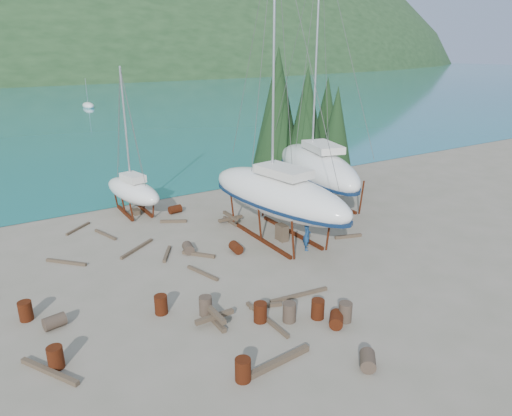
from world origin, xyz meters
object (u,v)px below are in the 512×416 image
small_sailboat_shore (133,190)px  worker (307,235)px  large_sailboat_near (277,194)px  large_sailboat_far (317,167)px

small_sailboat_shore → worker: (6.55, -11.69, -0.74)m
large_sailboat_near → small_sailboat_shore: large_sailboat_near is taller
large_sailboat_far → small_sailboat_shore: size_ratio=1.81×
small_sailboat_shore → worker: small_sailboat_shore is taller
large_sailboat_far → small_sailboat_shore: large_sailboat_far is taller
large_sailboat_near → small_sailboat_shore: (-6.12, 9.25, -1.19)m
large_sailboat_far → small_sailboat_shore: (-12.14, 5.64, -1.31)m
large_sailboat_near → worker: 3.15m
small_sailboat_shore → worker: 13.42m
large_sailboat_near → worker: bearing=-88.3°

